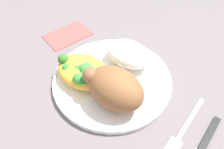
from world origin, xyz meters
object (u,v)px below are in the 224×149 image
at_px(napkin, 68,34).
at_px(rice_pile, 127,53).
at_px(fork, 185,128).
at_px(roasted_chicken, 114,88).
at_px(plate, 112,80).
at_px(mac_cheese_with_broccoli, 82,71).

bearing_deg(napkin, rice_pile, 179.63).
bearing_deg(napkin, fork, 168.81).
distance_m(roasted_chicken, rice_pile, 0.11).
bearing_deg(fork, rice_pile, -21.75).
relative_size(rice_pile, napkin, 0.90).
relative_size(plate, fork, 1.76).
bearing_deg(rice_pile, plate, 92.41).
distance_m(roasted_chicken, mac_cheese_with_broccoli, 0.09).
bearing_deg(plate, mac_cheese_with_broccoli, 36.91).
bearing_deg(napkin, roasted_chicken, 154.97).
bearing_deg(rice_pile, fork, 158.25).
height_order(rice_pile, fork, rice_pile).
relative_size(plate, mac_cheese_with_broccoli, 2.20).
xyz_separation_m(plate, fork, (-0.17, 0.01, -0.01)).
bearing_deg(roasted_chicken, napkin, -25.03).
relative_size(plate, rice_pile, 2.47).
xyz_separation_m(rice_pile, mac_cheese_with_broccoli, (0.05, 0.10, -0.00)).
bearing_deg(rice_pile, mac_cheese_with_broccoli, 64.46).
xyz_separation_m(plate, rice_pile, (0.00, -0.06, 0.03)).
xyz_separation_m(mac_cheese_with_broccoli, fork, (-0.22, -0.03, -0.03)).
relative_size(mac_cheese_with_broccoli, fork, 0.80).
height_order(plate, mac_cheese_with_broccoli, mac_cheese_with_broccoli).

